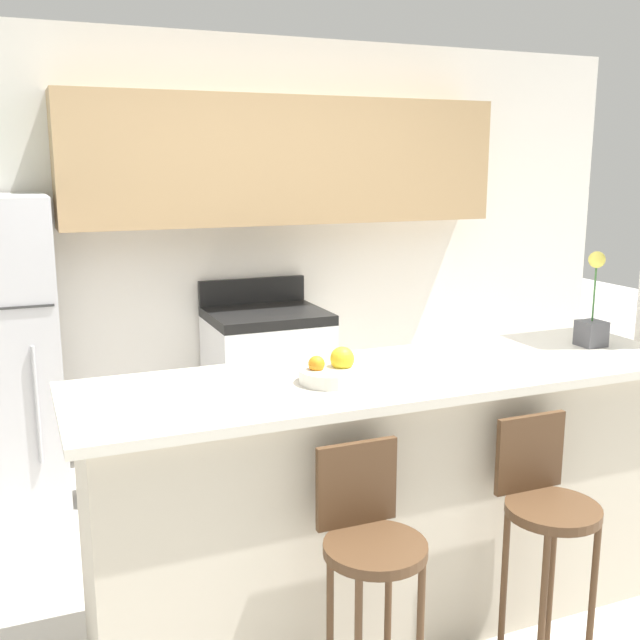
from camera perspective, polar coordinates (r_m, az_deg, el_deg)
The scene contains 9 objects.
ground_plane at distance 3.27m, azimuth 5.43°, elevation -21.39°, with size 14.00×14.00×0.00m, color beige.
wall_back at distance 4.73m, azimuth -4.87°, elevation 8.40°, with size 5.60×0.38×2.55m.
counter_bar at distance 3.02m, azimuth 5.63°, elevation -13.19°, with size 2.43×0.70×1.02m.
stove_range at distance 4.65m, azimuth -4.03°, elevation -4.73°, with size 0.69×0.61×1.07m.
bar_stool_left at distance 2.46m, azimuth 3.82°, elevation -17.06°, with size 0.33×0.33×0.92m.
bar_stool_right at distance 2.80m, azimuth 16.80°, elevation -13.80°, with size 0.33×0.33×0.92m.
orchid_vase at distance 3.39m, azimuth 20.05°, elevation 0.23°, with size 0.10×0.10×0.41m.
fruit_bowl at distance 2.68m, azimuth 0.94°, elevation -3.95°, with size 0.23×0.23×0.12m.
trash_bin at distance 4.26m, azimuth -15.54°, elevation -10.62°, with size 0.28×0.28×0.38m.
Camera 1 is at (-1.31, -2.40, 1.79)m, focal length 42.00 mm.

